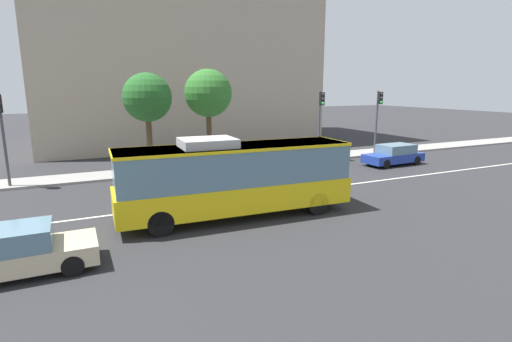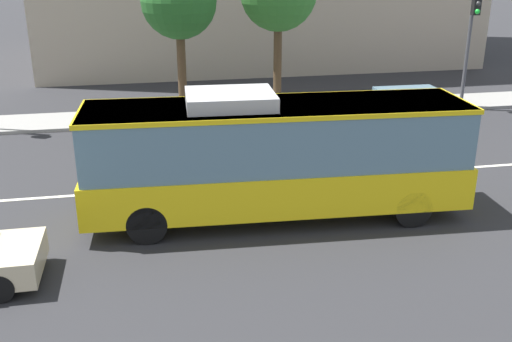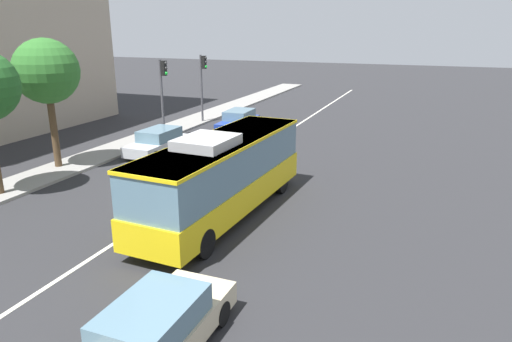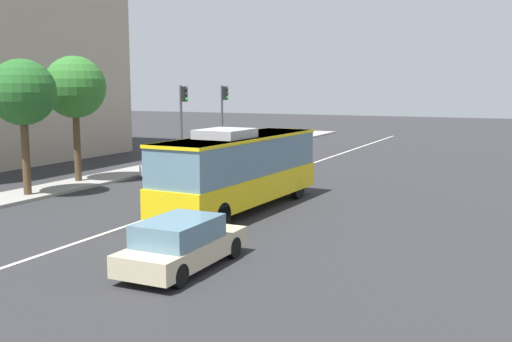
{
  "view_description": "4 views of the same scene",
  "coord_description": "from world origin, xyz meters",
  "px_view_note": "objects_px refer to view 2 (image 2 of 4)",
  "views": [
    {
      "loc": [
        -8.54,
        -17.52,
        5.48
      ],
      "look_at": [
        -1.94,
        -3.52,
        2.17
      ],
      "focal_mm": 27.53,
      "sensor_mm": 36.0,
      "label": 1
    },
    {
      "loc": [
        -5.68,
        -16.76,
        6.8
      ],
      "look_at": [
        -3.26,
        -4.14,
        1.98
      ],
      "focal_mm": 41.59,
      "sensor_mm": 36.0,
      "label": 2
    },
    {
      "loc": [
        -17.88,
        -10.03,
        7.22
      ],
      "look_at": [
        -3.15,
        -4.13,
        2.27
      ],
      "focal_mm": 32.5,
      "sensor_mm": 36.0,
      "label": 3
    },
    {
      "loc": [
        -24.43,
        -13.56,
        5.13
      ],
      "look_at": [
        -2.86,
        -3.41,
        1.75
      ],
      "focal_mm": 42.0,
      "sensor_mm": 36.0,
      "label": 4
    }
  ],
  "objects_px": {
    "traffic_light_mid_block": "(472,29)",
    "transit_bus": "(276,153)",
    "street_tree_kerbside_centre": "(179,2)",
    "sedan_silver": "(404,108)"
  },
  "relations": [
    {
      "from": "transit_bus",
      "to": "traffic_light_mid_block",
      "type": "bearing_deg",
      "value": 44.2
    },
    {
      "from": "traffic_light_mid_block",
      "to": "transit_bus",
      "type": "bearing_deg",
      "value": -46.44
    },
    {
      "from": "traffic_light_mid_block",
      "to": "street_tree_kerbside_centre",
      "type": "xyz_separation_m",
      "value": [
        -12.45,
        0.74,
        1.26
      ]
    },
    {
      "from": "transit_bus",
      "to": "street_tree_kerbside_centre",
      "type": "bearing_deg",
      "value": 102.13
    },
    {
      "from": "transit_bus",
      "to": "traffic_light_mid_block",
      "type": "height_order",
      "value": "traffic_light_mid_block"
    },
    {
      "from": "traffic_light_mid_block",
      "to": "street_tree_kerbside_centre",
      "type": "height_order",
      "value": "street_tree_kerbside_centre"
    },
    {
      "from": "sedan_silver",
      "to": "traffic_light_mid_block",
      "type": "height_order",
      "value": "traffic_light_mid_block"
    },
    {
      "from": "transit_bus",
      "to": "street_tree_kerbside_centre",
      "type": "distance_m",
      "value": 10.81
    },
    {
      "from": "street_tree_kerbside_centre",
      "to": "traffic_light_mid_block",
      "type": "bearing_deg",
      "value": -3.41
    },
    {
      "from": "sedan_silver",
      "to": "traffic_light_mid_block",
      "type": "xyz_separation_m",
      "value": [
        3.65,
        1.8,
        2.84
      ]
    }
  ]
}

